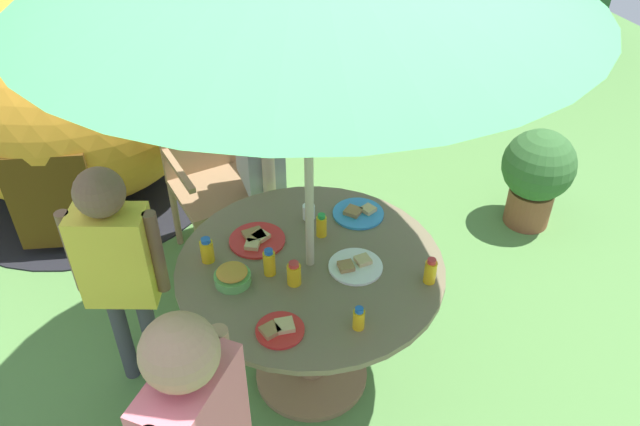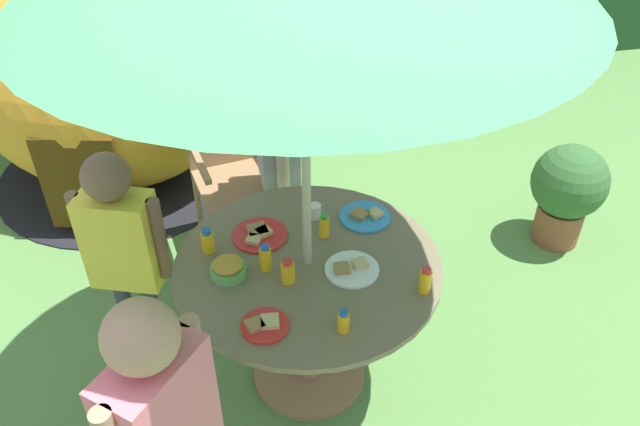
% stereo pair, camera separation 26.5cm
% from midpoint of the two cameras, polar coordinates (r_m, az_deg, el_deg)
% --- Properties ---
extents(ground_plane, '(10.00, 10.00, 0.02)m').
position_cam_midpoint_polar(ground_plane, '(3.27, 1.42, -14.69)').
color(ground_plane, '#548442').
extents(garden_table, '(1.17, 1.17, 0.76)m').
position_cam_midpoint_polar(garden_table, '(2.85, 1.59, -7.67)').
color(garden_table, '#93704C').
rests_on(garden_table, ground_plane).
extents(wooden_chair, '(0.59, 0.58, 1.01)m').
position_cam_midpoint_polar(wooden_chair, '(3.72, -5.72, 4.67)').
color(wooden_chair, '#93704C').
rests_on(wooden_chair, ground_plane).
extents(dome_tent, '(2.18, 2.18, 1.44)m').
position_cam_midpoint_polar(dome_tent, '(4.49, -17.28, 11.17)').
color(dome_tent, orange).
rests_on(dome_tent, ground_plane).
extents(potted_plant, '(0.46, 0.46, 0.67)m').
position_cam_midpoint_polar(potted_plant, '(4.12, 23.43, 1.94)').
color(potted_plant, brown).
rests_on(potted_plant, ground_plane).
extents(child_in_grey_shirt, '(0.23, 0.46, 1.37)m').
position_cam_midpoint_polar(child_in_grey_shirt, '(3.34, -1.68, 6.82)').
color(child_in_grey_shirt, '#3F3F47').
rests_on(child_in_grey_shirt, ground_plane).
extents(child_in_yellow_shirt, '(0.40, 0.27, 1.23)m').
position_cam_midpoint_polar(child_in_yellow_shirt, '(2.88, -15.19, -2.53)').
color(child_in_yellow_shirt, '#3F3F47').
rests_on(child_in_yellow_shirt, ground_plane).
extents(child_in_pink_shirt, '(0.37, 0.39, 1.34)m').
position_cam_midpoint_polar(child_in_pink_shirt, '(2.11, -10.73, -17.91)').
color(child_in_pink_shirt, brown).
rests_on(child_in_pink_shirt, ground_plane).
extents(snack_bowl, '(0.15, 0.15, 0.08)m').
position_cam_midpoint_polar(snack_bowl, '(2.64, -5.57, -5.16)').
color(snack_bowl, '#66B259').
rests_on(snack_bowl, garden_table).
extents(plate_far_right, '(0.25, 0.25, 0.03)m').
position_cam_midpoint_polar(plate_far_right, '(2.84, -2.92, -2.08)').
color(plate_far_right, red).
rests_on(plate_far_right, garden_table).
extents(plate_center_back, '(0.19, 0.19, 0.03)m').
position_cam_midpoint_polar(plate_center_back, '(2.44, -1.97, -10.33)').
color(plate_center_back, red).
rests_on(plate_center_back, garden_table).
extents(plate_mid_left, '(0.23, 0.23, 0.03)m').
position_cam_midpoint_polar(plate_mid_left, '(2.68, 5.76, -5.21)').
color(plate_mid_left, white).
rests_on(plate_mid_left, garden_table).
extents(plate_mid_right, '(0.24, 0.24, 0.03)m').
position_cam_midpoint_polar(plate_mid_right, '(2.97, 6.71, -0.37)').
color(plate_mid_right, '#338CD8').
rests_on(plate_mid_right, garden_table).
extents(juice_bottle_near_left, '(0.06, 0.06, 0.11)m').
position_cam_midpoint_polar(juice_bottle_near_left, '(2.59, -0.03, -5.47)').
color(juice_bottle_near_left, yellow).
rests_on(juice_bottle_near_left, garden_table).
extents(juice_bottle_near_right, '(0.05, 0.05, 0.12)m').
position_cam_midpoint_polar(juice_bottle_near_right, '(2.60, 12.49, -6.17)').
color(juice_bottle_near_right, yellow).
rests_on(juice_bottle_near_right, garden_table).
extents(juice_bottle_far_left, '(0.05, 0.05, 0.12)m').
position_cam_midpoint_polar(juice_bottle_far_left, '(2.82, 3.08, -1.29)').
color(juice_bottle_far_left, yellow).
rests_on(juice_bottle_far_left, garden_table).
extents(juice_bottle_center_front, '(0.05, 0.05, 0.10)m').
position_cam_midpoint_polar(juice_bottle_center_front, '(2.41, 5.36, -9.99)').
color(juice_bottle_center_front, yellow).
rests_on(juice_bottle_center_front, garden_table).
extents(juice_bottle_front_edge, '(0.05, 0.05, 0.13)m').
position_cam_midpoint_polar(juice_bottle_front_edge, '(2.64, -2.15, -4.26)').
color(juice_bottle_front_edge, yellow).
rests_on(juice_bottle_front_edge, garden_table).
extents(juice_bottle_back_edge, '(0.06, 0.06, 0.12)m').
position_cam_midpoint_polar(juice_bottle_back_edge, '(2.75, -7.52, -2.69)').
color(juice_bottle_back_edge, yellow).
rests_on(juice_bottle_back_edge, garden_table).
extents(cup_near, '(0.06, 0.06, 0.07)m').
position_cam_midpoint_polar(cup_near, '(2.93, 2.11, 0.06)').
color(cup_near, white).
rests_on(cup_near, garden_table).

